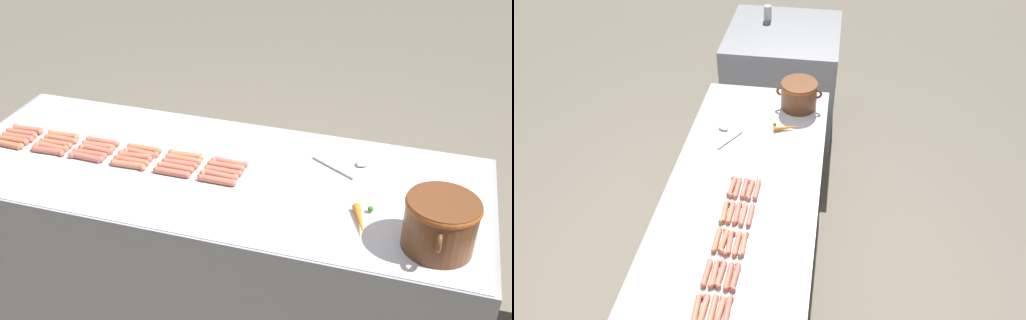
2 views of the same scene
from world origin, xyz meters
TOP-DOWN VIEW (x-y plane):
  - ground_plane at (0.00, 0.00)m, footprint 20.00×20.00m
  - griddle_counter at (0.00, 0.00)m, footprint 0.86×2.20m
  - back_cabinet at (0.02, 1.80)m, footprint 0.92×0.89m
  - hot_dog_1 at (-0.06, -0.73)m, footprint 0.04×0.16m
  - hot_dog_2 at (-0.06, -0.54)m, footprint 0.03×0.16m
  - hot_dog_3 at (-0.06, -0.34)m, footprint 0.03×0.16m
  - hot_dog_4 at (-0.06, -0.15)m, footprint 0.04×0.16m
  - hot_dog_5 at (-0.06, 0.05)m, footprint 0.04×0.16m
  - hot_dog_7 at (-0.02, -0.72)m, footprint 0.03×0.16m
  - hot_dog_8 at (-0.02, -0.54)m, footprint 0.03×0.16m
  - hot_dog_9 at (-0.02, -0.34)m, footprint 0.04×0.16m
  - hot_dog_10 at (-0.02, -0.14)m, footprint 0.03×0.16m
  - hot_dog_11 at (-0.03, 0.04)m, footprint 0.03×0.16m
  - hot_dog_13 at (0.01, -0.73)m, footprint 0.03×0.16m
  - hot_dog_14 at (0.01, -0.53)m, footprint 0.03×0.16m
  - hot_dog_15 at (0.01, -0.35)m, footprint 0.04×0.16m
  - hot_dog_16 at (0.01, -0.14)m, footprint 0.03×0.16m
  - hot_dog_17 at (0.01, 0.04)m, footprint 0.03×0.16m
  - hot_dog_19 at (0.05, -0.73)m, footprint 0.03×0.16m
  - hot_dog_20 at (0.05, -0.54)m, footprint 0.03×0.16m
  - hot_dog_21 at (0.05, -0.35)m, footprint 0.03×0.16m
  - hot_dog_22 at (0.04, -0.15)m, footprint 0.03×0.16m
  - hot_dog_23 at (0.05, 0.04)m, footprint 0.04×0.16m
  - hot_dog_25 at (0.08, -0.72)m, footprint 0.03×0.16m
  - hot_dog_26 at (0.08, -0.54)m, footprint 0.03×0.16m
  - hot_dog_27 at (0.08, -0.34)m, footprint 0.03×0.16m
  - hot_dog_28 at (0.08, -0.15)m, footprint 0.03×0.16m
  - hot_dog_29 at (0.08, 0.04)m, footprint 0.03×0.16m
  - bean_pot at (0.23, 0.89)m, footprint 0.31×0.25m
  - serving_spoon at (-0.20, 0.53)m, footprint 0.17×0.25m
  - carrot at (0.18, 0.62)m, footprint 0.18×0.08m
  - soda_can at (-0.14, 1.98)m, footprint 0.07×0.07m

SIDE VIEW (x-z plane):
  - ground_plane at x=0.00m, z-range 0.00..0.00m
  - griddle_counter at x=0.00m, z-range 0.00..0.83m
  - back_cabinet at x=0.02m, z-range 0.00..0.93m
  - serving_spoon at x=-0.20m, z-range 0.83..0.85m
  - hot_dog_1 at x=-0.06m, z-range 0.83..0.86m
  - hot_dog_2 at x=-0.06m, z-range 0.83..0.86m
  - hot_dog_3 at x=-0.06m, z-range 0.83..0.86m
  - hot_dog_4 at x=-0.06m, z-range 0.83..0.86m
  - hot_dog_5 at x=-0.06m, z-range 0.83..0.86m
  - hot_dog_7 at x=-0.02m, z-range 0.83..0.86m
  - hot_dog_8 at x=-0.02m, z-range 0.83..0.86m
  - hot_dog_9 at x=-0.02m, z-range 0.83..0.86m
  - hot_dog_10 at x=-0.02m, z-range 0.83..0.86m
  - hot_dog_11 at x=-0.03m, z-range 0.83..0.86m
  - hot_dog_13 at x=0.01m, z-range 0.83..0.86m
  - hot_dog_14 at x=0.01m, z-range 0.83..0.86m
  - hot_dog_15 at x=0.01m, z-range 0.83..0.86m
  - hot_dog_16 at x=0.01m, z-range 0.83..0.86m
  - hot_dog_17 at x=0.01m, z-range 0.83..0.86m
  - hot_dog_19 at x=0.05m, z-range 0.83..0.86m
  - hot_dog_20 at x=0.05m, z-range 0.83..0.86m
  - hot_dog_21 at x=0.05m, z-range 0.83..0.86m
  - hot_dog_22 at x=0.04m, z-range 0.83..0.86m
  - hot_dog_23 at x=0.05m, z-range 0.83..0.86m
  - hot_dog_25 at x=0.08m, z-range 0.83..0.86m
  - hot_dog_26 at x=0.08m, z-range 0.83..0.86m
  - hot_dog_27 at x=0.08m, z-range 0.83..0.86m
  - hot_dog_28 at x=0.08m, z-range 0.83..0.86m
  - hot_dog_29 at x=0.08m, z-range 0.83..0.86m
  - carrot at x=0.18m, z-range 0.83..0.86m
  - bean_pot at x=0.23m, z-range 0.84..1.03m
  - soda_can at x=-0.14m, z-range 0.93..1.05m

